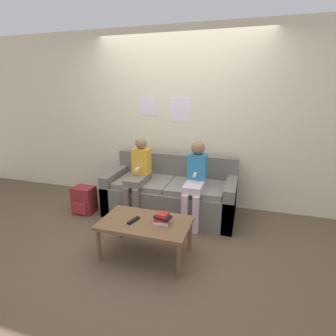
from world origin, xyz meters
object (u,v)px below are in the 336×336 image
Objects in this scene: tv_remote at (134,220)px; person_right at (195,178)px; person_left at (138,174)px; couch at (171,194)px; coffee_table at (145,225)px; backpack at (84,200)px.

person_right is at bearing 77.88° from tv_remote.
person_left reaches higher than tv_remote.
couch is 0.56m from person_left.
couch is 1.65× the size of person_right.
person_left is 1.00× the size of person_right.
person_right is at bearing -25.70° from couch.
person_right is 6.31× the size of tv_remote.
coffee_table is 0.98m from person_right.
couch reaches higher than coffee_table.
coffee_table is at bearing -111.86° from person_right.
backpack is (-0.79, -0.18, -0.42)m from person_left.
couch is 0.55m from person_right.
tv_remote is (0.33, -0.91, -0.20)m from person_left.
coffee_table is 0.86× the size of person_right.
person_left is 2.82× the size of backpack.
person_left reaches higher than coffee_table.
backpack is at bearing -173.50° from person_right.
tv_remote is 1.36m from backpack.
person_right is 2.83× the size of backpack.
coffee_table is 0.14m from tv_remote.
coffee_table is at bearing -29.16° from backpack.
backpack is (-1.12, 0.73, -0.22)m from tv_remote.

